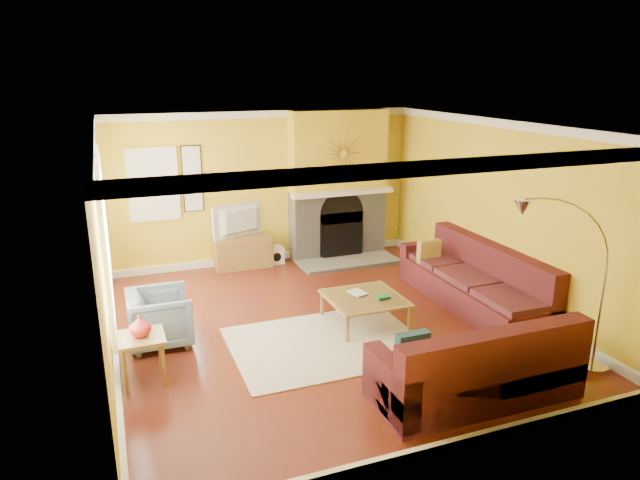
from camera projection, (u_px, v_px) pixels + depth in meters
name	position (u px, v px, depth m)	size (l,w,h in m)	color
floor	(324.00, 325.00, 7.87)	(5.50, 6.00, 0.02)	maroon
ceiling	(325.00, 125.00, 7.09)	(5.50, 6.00, 0.02)	white
wall_back	(264.00, 188.00, 10.18)	(5.50, 0.02, 2.70)	yellow
wall_front	(454.00, 320.00, 4.78)	(5.50, 0.02, 2.70)	yellow
wall_left	(101.00, 253.00, 6.54)	(0.02, 6.00, 2.70)	yellow
wall_right	(498.00, 212.00, 8.42)	(0.02, 6.00, 2.70)	yellow
baseboard	(324.00, 320.00, 7.85)	(5.50, 6.00, 0.12)	white
crown_molding	(325.00, 131.00, 7.11)	(5.50, 6.00, 0.12)	white
window_left_near	(102.00, 214.00, 7.68)	(0.06, 1.22, 1.72)	white
window_left_far	(104.00, 255.00, 5.97)	(0.06, 1.22, 1.72)	white
window_back	(153.00, 185.00, 9.43)	(0.82, 0.06, 1.22)	white
wall_art	(192.00, 179.00, 9.65)	(0.34, 0.04, 1.14)	white
fireplace	(338.00, 185.00, 10.45)	(1.80, 0.40, 2.70)	gray
mantel	(343.00, 193.00, 10.26)	(1.92, 0.22, 0.08)	white
hearth	(349.00, 262.00, 10.33)	(1.80, 0.70, 0.06)	gray
sunburst	(343.00, 154.00, 10.07)	(0.70, 0.04, 0.70)	olive
rug	(326.00, 343.00, 7.29)	(2.40, 1.80, 0.02)	beige
sectional_sofa	(431.00, 300.00, 7.52)	(3.01, 3.98, 0.90)	#531A20
coffee_table	(364.00, 310.00, 7.84)	(1.00, 1.00, 0.40)	white
media_console	(243.00, 252.00, 10.10)	(1.00, 0.45, 0.55)	olive
tv	(242.00, 221.00, 9.94)	(1.02, 0.13, 0.59)	black
subwoofer	(275.00, 255.00, 10.36)	(0.30, 0.30, 0.30)	white
armchair	(160.00, 318.00, 7.21)	(0.76, 0.78, 0.71)	slate
side_table	(143.00, 358.00, 6.35)	(0.50, 0.50, 0.55)	olive
vase	(140.00, 326.00, 6.24)	(0.24, 0.24, 0.25)	red
book	(352.00, 294.00, 7.82)	(0.20, 0.27, 0.03)	white
arc_lamp	(564.00, 291.00, 6.19)	(1.35, 0.36, 2.12)	silver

